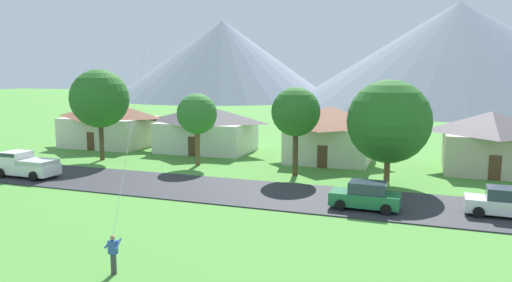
% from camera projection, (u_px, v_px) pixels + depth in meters
% --- Properties ---
extents(road_strip, '(160.00, 7.20, 0.08)m').
position_uv_depth(road_strip, '(284.00, 195.00, 32.37)').
color(road_strip, '#2D2D33').
rests_on(road_strip, ground).
extents(mountain_far_east_ridge, '(84.87, 84.87, 25.87)m').
position_uv_depth(mountain_far_east_ridge, '(458.00, 54.00, 117.40)').
color(mountain_far_east_ridge, slate).
rests_on(mountain_far_east_ridge, ground).
extents(mountain_far_west_ridge, '(71.63, 71.63, 25.38)m').
position_uv_depth(mountain_far_west_ridge, '(223.00, 60.00, 155.01)').
color(mountain_far_west_ridge, gray).
rests_on(mountain_far_west_ridge, ground).
extents(house_leftmost, '(7.95, 7.97, 5.14)m').
position_uv_depth(house_leftmost, '(490.00, 141.00, 40.17)').
color(house_leftmost, beige).
rests_on(house_leftmost, ground).
extents(house_left_center, '(10.22, 7.25, 4.91)m').
position_uv_depth(house_left_center, '(206.00, 128.00, 50.66)').
color(house_left_center, silver).
rests_on(house_left_center, ground).
extents(house_right_center, '(10.18, 7.43, 5.17)m').
position_uv_depth(house_right_center, '(110.00, 123.00, 54.28)').
color(house_right_center, beige).
rests_on(house_right_center, ground).
extents(house_rightmost, '(8.15, 7.73, 5.23)m').
position_uv_depth(house_rightmost, '(330.00, 133.00, 45.00)').
color(house_rightmost, beige).
rests_on(house_rightmost, ground).
extents(tree_near_left, '(6.19, 6.19, 7.89)m').
position_uv_depth(tree_near_left, '(389.00, 121.00, 34.98)').
color(tree_near_left, brown).
rests_on(tree_near_left, ground).
extents(tree_left_of_center, '(5.56, 5.56, 8.72)m').
position_uv_depth(tree_left_of_center, '(100.00, 99.00, 45.07)').
color(tree_left_of_center, '#4C3823').
rests_on(tree_left_of_center, ground).
extents(tree_center, '(3.64, 3.64, 6.54)m').
position_uv_depth(tree_center, '(197.00, 114.00, 42.57)').
color(tree_center, brown).
rests_on(tree_center, ground).
extents(tree_right_of_center, '(3.97, 3.97, 7.23)m').
position_uv_depth(tree_right_of_center, '(296.00, 112.00, 38.13)').
color(tree_right_of_center, '#4C3823').
rests_on(tree_right_of_center, ground).
extents(parked_car_green_west_end, '(4.25, 2.17, 1.68)m').
position_uv_depth(parked_car_green_west_end, '(366.00, 196.00, 29.01)').
color(parked_car_green_west_end, '#237042').
rests_on(parked_car_green_west_end, road_strip).
extents(parked_car_white_mid_west, '(4.25, 2.18, 1.68)m').
position_uv_depth(parked_car_white_mid_west, '(504.00, 203.00, 27.50)').
color(parked_car_white_mid_west, white).
rests_on(parked_car_white_mid_west, road_strip).
extents(pickup_truck_white_west_side, '(5.25, 2.44, 1.99)m').
position_uv_depth(pickup_truck_white_west_side, '(26.00, 165.00, 37.96)').
color(pickup_truck_white_west_side, white).
rests_on(pickup_truck_white_west_side, road_strip).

